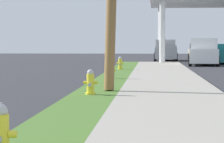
{
  "coord_description": "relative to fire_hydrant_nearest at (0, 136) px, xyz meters",
  "views": [
    {
      "loc": [
        2.4,
        -2.62,
        1.61
      ],
      "look_at": [
        1.16,
        13.79,
        0.72
      ],
      "focal_mm": 83.9,
      "sensor_mm": 36.0,
      "label": 1
    }
  ],
  "objects": [
    {
      "name": "fire_hydrant_nearest",
      "position": [
        0.0,
        0.0,
        0.0
      ],
      "size": [
        0.42,
        0.38,
        0.74
      ],
      "color": "yellow",
      "rests_on": "grass_verge"
    },
    {
      "name": "fire_hydrant_third",
      "position": [
        0.17,
        15.74,
        0.0
      ],
      "size": [
        0.42,
        0.37,
        0.74
      ],
      "color": "yellow",
      "rests_on": "grass_verge"
    },
    {
      "name": "fire_hydrant_fourth",
      "position": [
        0.1,
        23.64,
        0.0
      ],
      "size": [
        0.42,
        0.37,
        0.74
      ],
      "color": "yellow",
      "rests_on": "grass_verge"
    },
    {
      "name": "car_tan_by_near_pump",
      "position": [
        6.75,
        45.96,
        0.28
      ],
      "size": [
        2.21,
        4.61,
        1.57
      ],
      "color": "tan",
      "rests_on": "ground"
    },
    {
      "name": "car_teal_by_far_pump",
      "position": [
        7.61,
        35.46,
        0.28
      ],
      "size": [
        2.24,
        4.63,
        1.57
      ],
      "color": "#197075",
      "rests_on": "ground"
    },
    {
      "name": "truck_white_at_forecourt",
      "position": [
        5.74,
        32.47,
        0.47
      ],
      "size": [
        2.54,
        5.55,
        1.97
      ],
      "color": "white",
      "rests_on": "ground"
    },
    {
      "name": "truck_silver_on_apron",
      "position": [
        3.22,
        43.16,
        0.47
      ],
      "size": [
        2.17,
        5.42,
        1.97
      ],
      "color": "#BCBCC1",
      "rests_on": "ground"
    },
    {
      "name": "fire_hydrant_second",
      "position": [
        0.12,
        8.7,
        0.0
      ],
      "size": [
        0.42,
        0.38,
        0.74
      ],
      "color": "yellow",
      "rests_on": "grass_verge"
    }
  ]
}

